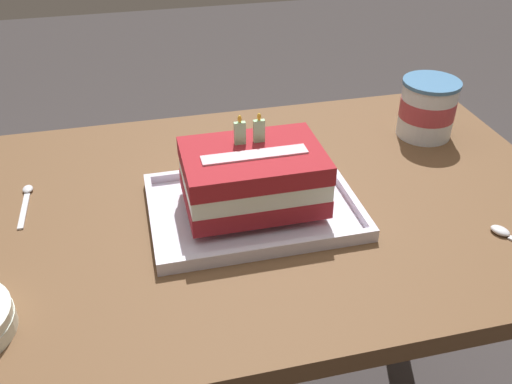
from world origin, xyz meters
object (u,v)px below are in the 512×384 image
at_px(foil_tray, 253,208).
at_px(ice_cream_tub, 427,108).
at_px(birthday_cake, 253,177).
at_px(serving_spoon_by_bowls, 508,235).
at_px(serving_spoon_near_tray, 26,198).

height_order(foil_tray, ice_cream_tub, ice_cream_tub).
height_order(foil_tray, birthday_cake, birthday_cake).
bearing_deg(serving_spoon_by_bowls, foil_tray, 156.76).
relative_size(serving_spoon_near_tray, serving_spoon_by_bowls, 1.20).
distance_m(foil_tray, birthday_cake, 0.07).
xyz_separation_m(birthday_cake, serving_spoon_by_bowls, (0.40, -0.17, -0.07)).
bearing_deg(serving_spoon_near_tray, serving_spoon_by_bowls, -21.01).
bearing_deg(birthday_cake, serving_spoon_by_bowls, -23.24).
height_order(ice_cream_tub, serving_spoon_near_tray, ice_cream_tub).
height_order(ice_cream_tub, serving_spoon_by_bowls, ice_cream_tub).
bearing_deg(serving_spoon_by_bowls, ice_cream_tub, 84.68).
bearing_deg(serving_spoon_near_tray, foil_tray, -18.71).
distance_m(birthday_cake, serving_spoon_near_tray, 0.43).
bearing_deg(birthday_cake, serving_spoon_near_tray, 161.30).
bearing_deg(foil_tray, serving_spoon_by_bowls, -23.24).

